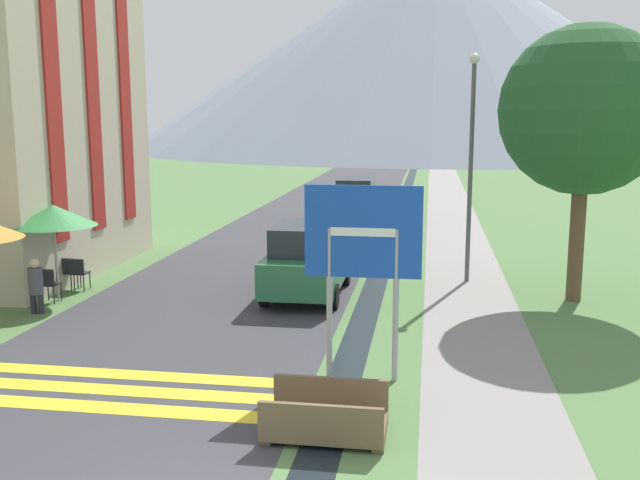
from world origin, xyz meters
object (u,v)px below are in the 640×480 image
object	(u,v)px
cafe_umbrella_middle_green	(53,216)
streetlamp	(471,151)
parked_car_far	(356,199)
road_sign	(363,251)
cafe_chair_middle	(49,282)
cafe_chair_far_right	(79,271)
cafe_chair_far_left	(69,270)
tree_by_path	(585,111)
parked_car_near	(307,260)
hotel_building	(0,76)
person_seated_far	(36,283)
footbridge	(326,419)

from	to	relation	value
cafe_umbrella_middle_green	streetlamp	world-z (taller)	streetlamp
parked_car_far	streetlamp	xyz separation A→B (m)	(4.18, -11.18, 2.61)
road_sign	cafe_chair_middle	world-z (taller)	road_sign
cafe_chair_far_right	cafe_umbrella_middle_green	size ratio (longest dim) A/B	0.36
parked_car_far	cafe_chair_far_left	world-z (taller)	parked_car_far
road_sign	tree_by_path	world-z (taller)	tree_by_path
cafe_chair_middle	tree_by_path	size ratio (longest dim) A/B	0.13
cafe_chair_far_left	tree_by_path	xyz separation A→B (m)	(12.67, 0.89, 4.04)
parked_car_near	streetlamp	size ratio (longest dim) A/B	0.65
hotel_building	cafe_chair_middle	size ratio (longest dim) A/B	12.01
cafe_chair_far_left	parked_car_far	bearing A→B (deg)	70.83
cafe_chair_far_left	person_seated_far	bearing A→B (deg)	-75.91
streetlamp	cafe_chair_far_right	bearing A→B (deg)	-165.20
cafe_chair_far_left	cafe_chair_middle	bearing A→B (deg)	-78.11
cafe_chair_far_left	person_seated_far	xyz separation A→B (m)	(0.38, -2.22, 0.19)
cafe_chair_far_left	road_sign	bearing A→B (deg)	-28.22
parked_car_far	person_seated_far	xyz separation A→B (m)	(-5.64, -15.96, -0.21)
cafe_chair_far_left	tree_by_path	size ratio (longest dim) A/B	0.13
parked_car_near	person_seated_far	size ratio (longest dim) A/B	3.09
parked_car_near	tree_by_path	distance (m)	7.47
hotel_building	cafe_chair_far_left	size ratio (longest dim) A/B	12.01
cafe_chair_far_right	cafe_umbrella_middle_green	bearing A→B (deg)	-105.68
cafe_chair_middle	tree_by_path	bearing A→B (deg)	-3.82
footbridge	streetlamp	xyz separation A→B (m)	(2.43, 9.97, 3.29)
hotel_building	cafe_chair_middle	xyz separation A→B (m)	(3.00, -3.37, -5.02)
cafe_umbrella_middle_green	parked_car_far	bearing A→B (deg)	68.68
streetlamp	tree_by_path	size ratio (longest dim) A/B	0.92
hotel_building	cafe_umbrella_middle_green	size ratio (longest dim) A/B	4.35
parked_car_far	footbridge	bearing A→B (deg)	-85.26
parked_car_near	streetlamp	bearing A→B (deg)	28.56
parked_car_near	cafe_chair_far_left	world-z (taller)	parked_car_near
footbridge	cafe_chair_far_right	xyz separation A→B (m)	(-7.48, 7.35, 0.29)
parked_car_near	cafe_chair_far_left	distance (m)	6.19
tree_by_path	cafe_chair_middle	bearing A→B (deg)	-169.96
cafe_umbrella_middle_green	streetlamp	size ratio (longest dim) A/B	0.39
footbridge	cafe_chair_far_right	distance (m)	10.50
streetlamp	hotel_building	bearing A→B (deg)	-177.71
footbridge	hotel_building	bearing A→B (deg)	138.26
person_seated_far	tree_by_path	size ratio (longest dim) A/B	0.19
parked_car_near	streetlamp	xyz separation A→B (m)	(4.03, 2.19, 2.61)
footbridge	cafe_chair_far_left	bearing A→B (deg)	136.35
parked_car_near	streetlamp	world-z (taller)	streetlamp
parked_car_near	tree_by_path	xyz separation A→B (m)	(6.50, 0.52, 3.65)
hotel_building	tree_by_path	distance (m)	15.57
road_sign	cafe_chair_far_left	bearing A→B (deg)	147.32
cafe_chair_far_right	person_seated_far	distance (m)	2.17
footbridge	person_seated_far	size ratio (longest dim) A/B	1.34
cafe_chair_middle	person_seated_far	bearing A→B (deg)	-91.02
cafe_chair_middle	cafe_chair_far_left	xyz separation A→B (m)	(-0.17, 1.32, 0.00)
parked_car_near	cafe_umbrella_middle_green	bearing A→B (deg)	-166.63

